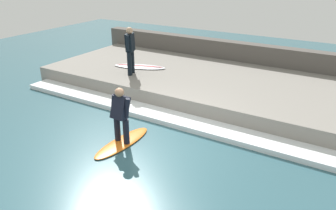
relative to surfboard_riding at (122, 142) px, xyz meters
name	(u,v)px	position (x,y,z in m)	size (l,w,h in m)	color
ground_plane	(149,144)	(0.29, -0.57, -0.03)	(28.00, 28.00, 0.00)	#335B66
concrete_ledge	(215,85)	(4.26, -0.57, 0.24)	(4.40, 11.95, 0.54)	gray
back_wall	(241,58)	(6.71, -0.57, 0.58)	(0.50, 12.55, 1.23)	#544F49
wave_foam_crest	(177,120)	(1.69, -0.57, 0.04)	(0.74, 11.36, 0.14)	white
surfboard_riding	(122,142)	(0.00, 0.00, 0.00)	(1.84, 0.61, 0.06)	orange
surfer_riding	(121,113)	(0.00, 0.00, 0.79)	(0.41, 0.59, 1.38)	black
surfer_waiting_near	(130,48)	(3.15, 2.08, 1.39)	(0.51, 0.35, 1.58)	black
surfboard_waiting_near	(140,67)	(3.92, 2.27, 0.54)	(1.15, 2.00, 0.07)	silver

